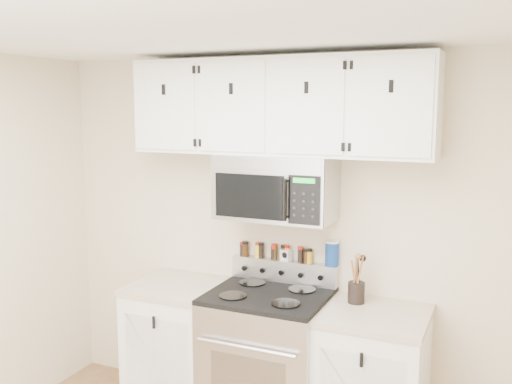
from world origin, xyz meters
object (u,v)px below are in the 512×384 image
Objects in this scene: range at (268,361)px; utensil_crock at (356,291)px; salt_canister at (332,253)px; microwave at (276,187)px.

range is 3.54× the size of utensil_crock.
microwave is at bearing -155.39° from salt_canister.
range is at bearing -165.90° from utensil_crock.
range is 0.83m from salt_canister.
microwave is (0.00, 0.13, 1.14)m from range.
salt_canister is (0.34, 0.16, -0.44)m from microwave.
utensil_crock is (0.55, 0.01, -0.63)m from microwave.
salt_canister is at bearing 39.70° from range.
range is at bearing -90.23° from microwave.
microwave is 0.83m from utensil_crock.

